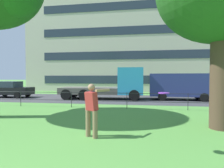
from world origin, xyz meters
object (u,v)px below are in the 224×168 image
Objects in this scene: car_black_left at (10,89)px; flatbed_truck_far_left at (114,85)px; frisbee at (164,93)px; panel_van_center at (180,85)px; apartment_building_background at (153,28)px; person_thrower at (92,108)px.

flatbed_truck_far_left is (10.05, 0.14, 0.44)m from car_black_left.
panel_van_center is at bearing 77.09° from frisbee.
car_black_left is 15.71m from panel_van_center.
apartment_building_background is (-1.37, 15.03, 8.71)m from panel_van_center.
frisbee is 0.05× the size of flatbed_truck_far_left.
car_black_left is 22.95m from apartment_building_background.
flatbed_truck_far_left reaches higher than panel_van_center.
person_thrower is at bearing -85.51° from flatbed_truck_far_left.
panel_van_center is 0.14× the size of apartment_building_background.
flatbed_truck_far_left is 18.10m from apartment_building_background.
person_thrower is at bearing -113.95° from panel_van_center.
flatbed_truck_far_left is (-0.83, 10.63, 0.29)m from person_thrower.
apartment_building_background is at bearing 47.02° from car_black_left.
flatbed_truck_far_left reaches higher than frisbee.
frisbee is (2.11, -0.98, 0.60)m from person_thrower.
frisbee is at bearing -75.79° from flatbed_truck_far_left.
frisbee is 17.35m from car_black_left.
panel_van_center is at bearing 66.05° from person_thrower.
apartment_building_background is (14.34, 15.38, 9.20)m from car_black_left.
apartment_building_background reaches higher than flatbed_truck_far_left.
panel_van_center is (4.82, 10.85, 0.35)m from person_thrower.
apartment_building_background is at bearing 82.40° from person_thrower.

